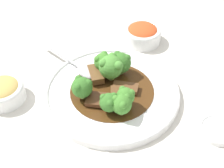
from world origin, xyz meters
The scene contains 17 objects.
ground_plane centered at (0.00, 0.00, 0.00)m, with size 4.00×4.00×0.00m, color silver.
main_plate centered at (0.00, 0.00, 0.01)m, with size 0.30×0.30×0.02m.
beef_strip_0 centered at (0.02, 0.02, 0.03)m, with size 0.05×0.05×0.02m.
beef_strip_1 centered at (0.04, 0.00, 0.02)m, with size 0.06×0.07×0.01m.
beef_strip_2 centered at (-0.02, 0.02, 0.02)m, with size 0.04×0.06×0.01m.
beef_strip_3 centered at (-0.02, -0.05, 0.03)m, with size 0.06×0.06×0.02m.
broccoli_floret_0 centered at (0.05, -0.04, 0.05)m, with size 0.04×0.04×0.05m.
broccoli_floret_1 centered at (0.05, 0.05, 0.04)m, with size 0.04×0.04×0.05m.
broccoli_floret_2 centered at (-0.03, -0.02, 0.05)m, with size 0.05×0.05×0.06m.
broccoli_floret_3 centered at (-0.06, -0.01, 0.05)m, with size 0.05×0.05×0.05m.
broccoli_floret_4 centered at (0.06, 0.03, 0.04)m, with size 0.04×0.04×0.04m.
broccoli_floret_5 centered at (-0.04, -0.05, 0.05)m, with size 0.04×0.04×0.05m.
broccoli_floret_6 centered at (0.03, 0.05, 0.04)m, with size 0.04×0.04×0.04m.
serving_spoon centered at (-0.02, -0.09, 0.03)m, with size 0.07×0.20×0.01m.
side_bowl_kimchi centered at (-0.22, -0.04, 0.02)m, with size 0.10×0.10×0.05m.
side_bowl_appetizer centered at (0.13, -0.20, 0.02)m, with size 0.09×0.09×0.04m.
sauce_dish centered at (-0.02, 0.23, 0.01)m, with size 0.07×0.07×0.01m.
Camera 1 is at (0.42, 0.25, 0.49)m, focal length 50.00 mm.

